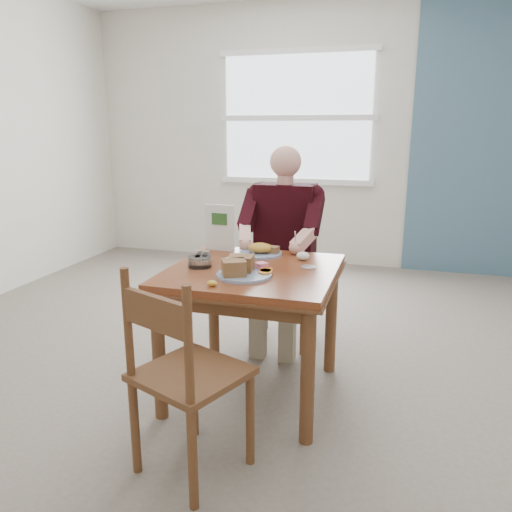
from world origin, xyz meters
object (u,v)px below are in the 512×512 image
(diner, at_px, (283,232))
(table, at_px, (253,288))
(chair_near, at_px, (183,375))
(far_plate, at_px, (261,250))
(chair_far, at_px, (285,276))
(near_plate, at_px, (242,269))

(diner, bearing_deg, table, -90.00)
(chair_near, relative_size, far_plate, 3.20)
(chair_far, distance_m, chair_near, 1.56)
(near_plate, bearing_deg, chair_far, 89.34)
(chair_far, distance_m, near_plate, 1.00)
(chair_far, distance_m, far_plate, 0.58)
(chair_far, relative_size, near_plate, 2.58)
(far_plate, bearing_deg, chair_far, 85.67)
(chair_far, relative_size, far_plate, 3.20)
(chair_far, height_order, diner, diner)
(diner, bearing_deg, far_plate, -95.29)
(chair_far, bearing_deg, chair_near, -92.87)
(table, relative_size, chair_near, 0.97)
(diner, xyz_separation_m, near_plate, (-0.01, -0.86, -0.03))
(chair_far, distance_m, diner, 0.34)
(table, height_order, far_plate, far_plate)
(chair_far, xyz_separation_m, near_plate, (-0.01, -0.95, 0.31))
(table, xyz_separation_m, diner, (0.00, 0.71, 0.17))
(chair_near, bearing_deg, near_plate, 83.70)
(chair_near, bearing_deg, far_plate, 87.82)
(chair_far, bearing_deg, diner, -89.99)
(chair_near, bearing_deg, table, 84.15)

